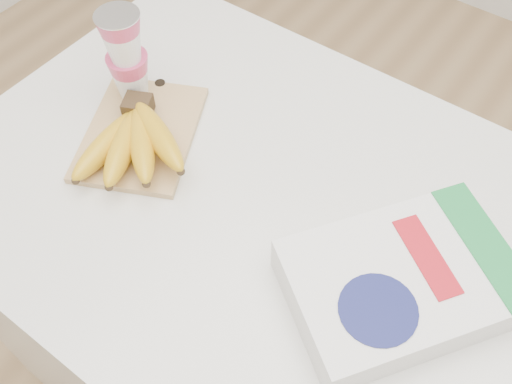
% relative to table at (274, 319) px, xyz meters
% --- Properties ---
extents(table, '(1.16, 0.78, 0.87)m').
position_rel_table_xyz_m(table, '(0.00, 0.00, 0.00)').
color(table, silver).
rests_on(table, ground).
extents(cutting_board, '(0.28, 0.31, 0.01)m').
position_rel_table_xyz_m(cutting_board, '(-0.29, -0.02, 0.44)').
color(cutting_board, tan).
rests_on(cutting_board, table).
extents(bananas, '(0.21, 0.22, 0.07)m').
position_rel_table_xyz_m(bananas, '(-0.27, -0.06, 0.48)').
color(bananas, '#382816').
rests_on(bananas, cutting_board).
extents(yogurt_stack, '(0.08, 0.08, 0.18)m').
position_rel_table_xyz_m(yogurt_stack, '(-0.36, 0.05, 0.55)').
color(yogurt_stack, white).
rests_on(yogurt_stack, cutting_board).
extents(cereal_box, '(0.36, 0.38, 0.07)m').
position_rel_table_xyz_m(cereal_box, '(0.22, -0.02, 0.47)').
color(cereal_box, silver).
rests_on(cereal_box, table).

